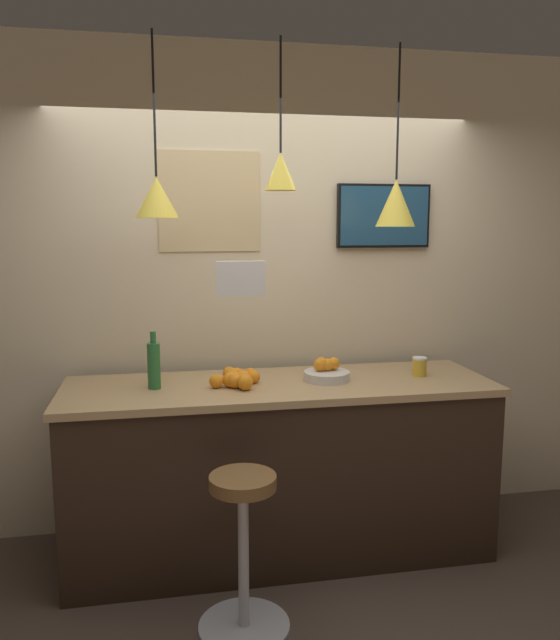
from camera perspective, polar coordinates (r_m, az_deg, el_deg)
ground_plane at (r=3.31m, az=2.24°, el=-25.49°), size 14.00×14.00×0.00m
back_wall at (r=3.83m, az=-1.33°, el=2.64°), size 8.00×0.06×2.90m
service_counter at (r=3.61m, az=-0.00°, el=-13.38°), size 2.36×0.74×0.99m
bar_stool at (r=3.01m, az=-3.37°, el=-19.44°), size 0.43×0.43×0.75m
fruit_bowl at (r=3.51m, az=4.24°, el=-4.78°), size 0.26×0.26×0.13m
orange_pile at (r=3.40m, az=-3.96°, el=-5.28°), size 0.28×0.32×0.09m
juice_bottle at (r=3.37m, az=-11.46°, el=-4.01°), size 0.07×0.07×0.31m
spread_jar at (r=3.68m, az=12.63°, el=-4.17°), size 0.08×0.08×0.11m
pendant_lamp_left at (r=3.27m, az=-11.20°, el=11.02°), size 0.22×0.22×0.91m
pendant_lamp_middle at (r=3.33m, az=0.06°, el=13.49°), size 0.17×0.17×0.77m
pendant_lamp_right at (r=3.50m, az=10.54°, el=10.52°), size 0.22×0.22×0.96m
mounted_tv at (r=3.95m, az=9.46°, el=9.36°), size 0.59×0.04×0.39m
hanging_menu_board at (r=3.03m, az=-3.60°, el=3.80°), size 0.24×0.01×0.17m
wall_poster at (r=3.74m, az=-6.47°, el=10.71°), size 0.60×0.01×0.58m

